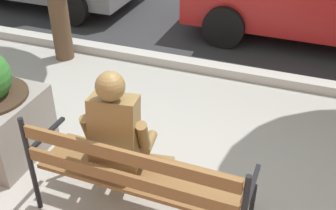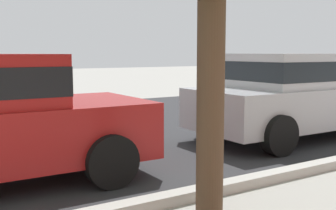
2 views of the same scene
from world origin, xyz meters
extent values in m
cube|color=#B2AFA8|center=(0.00, 2.90, 0.06)|extent=(60.00, 0.20, 0.12)
cube|color=brown|center=(-0.12, 0.04, 0.45)|extent=(1.70, 0.14, 0.04)
cube|color=brown|center=(-0.11, 0.22, 0.45)|extent=(1.70, 0.14, 0.04)
cube|color=brown|center=(-0.11, 0.40, 0.45)|extent=(1.70, 0.14, 0.04)
cube|color=brown|center=(-0.12, -0.05, 0.62)|extent=(1.70, 0.06, 0.11)
cube|color=brown|center=(-0.12, -0.05, 0.84)|extent=(1.70, 0.06, 0.11)
cylinder|color=black|center=(-0.99, 0.44, 0.23)|extent=(0.04, 0.04, 0.45)
cylinder|color=black|center=(-1.00, -0.03, 0.47)|extent=(0.04, 0.04, 0.95)
cube|color=black|center=(-0.99, 0.24, 0.62)|extent=(0.04, 0.48, 0.03)
cylinder|color=black|center=(0.77, 0.41, 0.23)|extent=(0.04, 0.04, 0.45)
cube|color=black|center=(0.77, 0.21, 0.62)|extent=(0.04, 0.48, 0.03)
cube|color=olive|center=(-0.33, 0.28, 0.56)|extent=(0.39, 0.37, 0.16)
cube|color=olive|center=(-0.31, 0.18, 0.88)|extent=(0.40, 0.34, 0.55)
sphere|color=olive|center=(-0.31, 0.17, 1.26)|extent=(0.22, 0.22, 0.22)
cylinder|color=olive|center=(-0.53, 0.17, 0.83)|extent=(0.12, 0.19, 0.29)
cylinder|color=olive|center=(-0.56, 0.30, 0.66)|extent=(0.12, 0.28, 0.10)
cylinder|color=olive|center=(-0.10, 0.24, 0.83)|extent=(0.12, 0.19, 0.29)
cylinder|color=olive|center=(-0.11, 0.38, 0.66)|extent=(0.12, 0.28, 0.10)
cylinder|color=olive|center=(-0.44, 0.40, 0.52)|extent=(0.19, 0.38, 0.14)
cylinder|color=olive|center=(-0.47, 0.58, 0.25)|extent=(0.11, 0.11, 0.50)
cube|color=olive|center=(-0.48, 0.64, 0.04)|extent=(0.15, 0.25, 0.07)
cylinder|color=olive|center=(-0.26, 0.43, 0.52)|extent=(0.19, 0.38, 0.14)
cylinder|color=olive|center=(-0.29, 0.61, 0.25)|extent=(0.11, 0.11, 0.50)
cube|color=olive|center=(-0.30, 0.67, 0.04)|extent=(0.15, 0.25, 0.07)
cube|color=olive|center=(-0.18, 0.73, 0.08)|extent=(0.30, 0.22, 0.16)
cylinder|color=black|center=(-2.92, 3.73, 0.32)|extent=(0.64, 0.23, 0.64)
cube|color=#B21E1E|center=(1.04, 4.60, 0.61)|extent=(4.12, 1.76, 0.70)
cylinder|color=black|center=(-0.30, 3.77, 0.32)|extent=(0.64, 0.23, 0.64)
camera|label=1|loc=(0.97, -2.10, 2.78)|focal=44.96mm
camera|label=2|loc=(0.34, -0.67, 1.57)|focal=45.20mm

